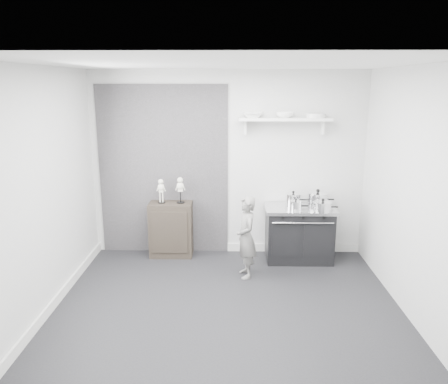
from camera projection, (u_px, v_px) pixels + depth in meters
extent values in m
plane|color=black|center=(227.00, 309.00, 4.99)|extent=(4.00, 4.00, 0.00)
cube|color=beige|center=(228.00, 164.00, 6.41)|extent=(4.00, 0.02, 2.70)
cube|color=beige|center=(224.00, 261.00, 2.92)|extent=(4.00, 0.02, 2.70)
cube|color=beige|center=(41.00, 194.00, 4.70)|extent=(0.02, 3.60, 2.70)
cube|color=beige|center=(415.00, 195.00, 4.64)|extent=(0.02, 3.60, 2.70)
cube|color=silver|center=(227.00, 63.00, 4.34)|extent=(4.00, 3.60, 0.02)
cube|color=black|center=(164.00, 171.00, 6.44)|extent=(1.90, 0.02, 2.50)
cube|color=silver|center=(293.00, 248.00, 6.69)|extent=(2.00, 0.03, 0.12)
cube|color=silver|center=(54.00, 303.00, 5.01)|extent=(0.03, 3.60, 0.12)
cube|color=white|center=(285.00, 119.00, 6.11)|extent=(1.30, 0.26, 0.04)
cube|color=white|center=(245.00, 127.00, 6.22)|extent=(0.03, 0.12, 0.20)
cube|color=white|center=(323.00, 127.00, 6.20)|extent=(0.03, 0.12, 0.20)
cube|color=black|center=(299.00, 235.00, 6.32)|extent=(0.93, 0.56, 0.75)
cube|color=silver|center=(300.00, 209.00, 6.23)|extent=(0.99, 0.60, 0.05)
cube|color=black|center=(286.00, 240.00, 6.05)|extent=(0.39, 0.02, 0.48)
cube|color=black|center=(318.00, 240.00, 6.05)|extent=(0.39, 0.02, 0.48)
cylinder|color=silver|center=(303.00, 223.00, 5.96)|extent=(0.84, 0.02, 0.02)
cylinder|color=black|center=(283.00, 217.00, 5.96)|extent=(0.04, 0.03, 0.04)
cylinder|color=black|center=(303.00, 218.00, 5.95)|extent=(0.04, 0.03, 0.04)
cylinder|color=black|center=(324.00, 218.00, 5.95)|extent=(0.04, 0.03, 0.04)
cube|color=black|center=(171.00, 229.00, 6.47)|extent=(0.62, 0.36, 0.81)
imported|color=slate|center=(246.00, 237.00, 5.72)|extent=(0.34, 0.44, 1.10)
cylinder|color=white|center=(293.00, 200.00, 6.32)|extent=(0.22, 0.22, 0.15)
cylinder|color=white|center=(293.00, 194.00, 6.30)|extent=(0.23, 0.23, 0.01)
sphere|color=black|center=(293.00, 192.00, 6.29)|extent=(0.04, 0.04, 0.04)
cylinder|color=black|center=(303.00, 200.00, 6.32)|extent=(0.10, 0.02, 0.02)
cylinder|color=white|center=(318.00, 199.00, 6.30)|extent=(0.30, 0.30, 0.17)
cylinder|color=white|center=(318.00, 193.00, 6.28)|extent=(0.31, 0.31, 0.01)
sphere|color=black|center=(318.00, 191.00, 6.27)|extent=(0.05, 0.05, 0.05)
cylinder|color=black|center=(331.00, 199.00, 6.30)|extent=(0.10, 0.02, 0.02)
cylinder|color=white|center=(323.00, 207.00, 6.01)|extent=(0.24, 0.24, 0.12)
cylinder|color=white|center=(323.00, 202.00, 5.99)|extent=(0.25, 0.25, 0.01)
sphere|color=black|center=(323.00, 200.00, 5.98)|extent=(0.04, 0.04, 0.04)
cylinder|color=black|center=(334.00, 207.00, 6.01)|extent=(0.10, 0.02, 0.02)
cylinder|color=white|center=(296.00, 206.00, 6.08)|extent=(0.17, 0.17, 0.11)
cylinder|color=white|center=(296.00, 201.00, 6.06)|extent=(0.17, 0.17, 0.01)
sphere|color=black|center=(296.00, 200.00, 6.06)|extent=(0.03, 0.03, 0.03)
cylinder|color=black|center=(305.00, 206.00, 6.08)|extent=(0.10, 0.02, 0.02)
imported|color=white|center=(253.00, 115.00, 6.11)|extent=(0.29, 0.29, 0.07)
imported|color=white|center=(285.00, 115.00, 6.10)|extent=(0.25, 0.25, 0.08)
cylinder|color=silver|center=(316.00, 116.00, 6.09)|extent=(0.27, 0.27, 0.06)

